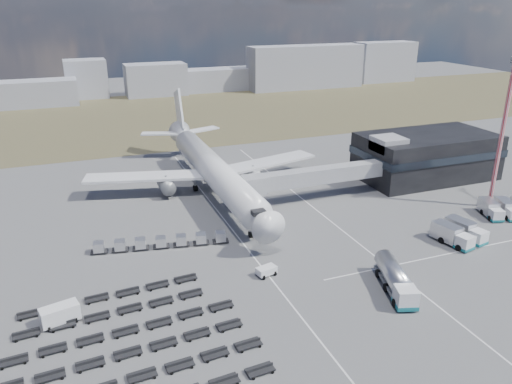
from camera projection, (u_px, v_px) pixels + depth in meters
name	position (u px, v px, depth m)	size (l,w,h in m)	color
ground	(271.00, 261.00, 77.44)	(420.00, 420.00, 0.00)	#565659
grass_strip	(150.00, 117.00, 173.29)	(420.00, 90.00, 0.01)	brown
lane_markings	(318.00, 243.00, 83.31)	(47.12, 110.00, 0.01)	silver
terminal	(426.00, 155.00, 112.38)	(30.40, 16.40, 11.00)	black
jet_bridge	(306.00, 177.00, 98.73)	(30.30, 3.80, 7.05)	#939399
airliner	(211.00, 168.00, 103.75)	(51.59, 64.53, 17.62)	white
skyline	(174.00, 77.00, 210.43)	(297.70, 25.21, 24.91)	#9798A5
fuel_tanker	(395.00, 279.00, 68.95)	(6.04, 11.52, 3.62)	white
pushback_tug	(266.00, 271.00, 73.16)	(2.95, 1.66, 1.37)	white
utility_van	(60.00, 315.00, 62.12)	(4.63, 2.09, 2.44)	white
catering_truck	(227.00, 178.00, 109.32)	(4.45, 6.49, 2.76)	white
service_trucks_near	(459.00, 233.00, 83.20)	(7.31, 8.24, 2.90)	white
uld_row	(161.00, 242.00, 81.23)	(22.12, 5.43, 1.72)	black
baggage_dollies	(125.00, 344.00, 58.19)	(30.06, 25.29, 0.75)	black
floodlight_mast	(502.00, 135.00, 92.72)	(2.73, 2.22, 28.78)	red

